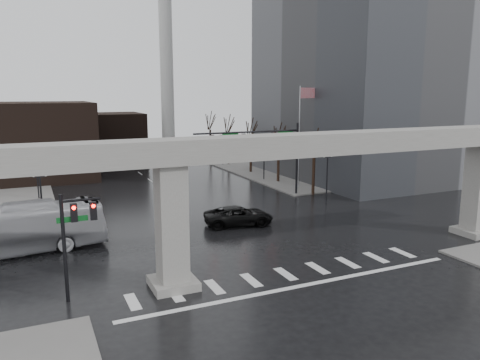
% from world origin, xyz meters
% --- Properties ---
extents(ground, '(160.00, 160.00, 0.00)m').
position_xyz_m(ground, '(0.00, 0.00, 0.00)').
color(ground, black).
rests_on(ground, ground).
extents(sidewalk_ne, '(28.00, 36.00, 0.15)m').
position_xyz_m(sidewalk_ne, '(26.00, 36.00, 0.07)').
color(sidewalk_ne, slate).
rests_on(sidewalk_ne, ground).
extents(elevated_guideway, '(48.00, 2.60, 8.70)m').
position_xyz_m(elevated_guideway, '(1.26, 0.00, 6.88)').
color(elevated_guideway, gray).
rests_on(elevated_guideway, ground).
extents(office_tower, '(22.00, 26.00, 42.00)m').
position_xyz_m(office_tower, '(28.00, 26.00, 21.00)').
color(office_tower, slate).
rests_on(office_tower, ground).
extents(building_far_left, '(16.00, 14.00, 10.00)m').
position_xyz_m(building_far_left, '(-14.00, 42.00, 5.00)').
color(building_far_left, black).
rests_on(building_far_left, ground).
extents(building_far_mid, '(10.00, 10.00, 8.00)m').
position_xyz_m(building_far_mid, '(-2.00, 52.00, 4.00)').
color(building_far_mid, black).
rests_on(building_far_mid, ground).
extents(smokestack, '(3.60, 3.60, 30.00)m').
position_xyz_m(smokestack, '(6.00, 46.00, 13.35)').
color(smokestack, silver).
rests_on(smokestack, ground).
extents(signal_mast_arm, '(12.12, 0.43, 8.00)m').
position_xyz_m(signal_mast_arm, '(8.99, 18.80, 5.83)').
color(signal_mast_arm, black).
rests_on(signal_mast_arm, ground).
extents(signal_left_pole, '(2.30, 0.30, 6.00)m').
position_xyz_m(signal_left_pole, '(-12.25, 0.50, 4.07)').
color(signal_left_pole, black).
rests_on(signal_left_pole, ground).
extents(flagpole_assembly, '(2.06, 0.12, 12.00)m').
position_xyz_m(flagpole_assembly, '(15.29, 22.00, 7.53)').
color(flagpole_assembly, silver).
rests_on(flagpole_assembly, ground).
extents(lamp_right_0, '(1.22, 0.32, 5.11)m').
position_xyz_m(lamp_right_0, '(13.50, 14.00, 3.47)').
color(lamp_right_0, black).
rests_on(lamp_right_0, ground).
extents(lamp_right_1, '(1.22, 0.32, 5.11)m').
position_xyz_m(lamp_right_1, '(13.50, 28.00, 3.47)').
color(lamp_right_1, black).
rests_on(lamp_right_1, ground).
extents(lamp_right_2, '(1.22, 0.32, 5.11)m').
position_xyz_m(lamp_right_2, '(13.50, 42.00, 3.47)').
color(lamp_right_2, black).
rests_on(lamp_right_2, ground).
extents(lamp_left_0, '(1.22, 0.32, 5.11)m').
position_xyz_m(lamp_left_0, '(-13.50, 14.00, 3.47)').
color(lamp_left_0, black).
rests_on(lamp_left_0, ground).
extents(lamp_left_1, '(1.22, 0.32, 5.11)m').
position_xyz_m(lamp_left_1, '(-13.50, 28.00, 3.47)').
color(lamp_left_1, black).
rests_on(lamp_left_1, ground).
extents(lamp_left_2, '(1.22, 0.32, 5.11)m').
position_xyz_m(lamp_left_2, '(-13.50, 42.00, 3.47)').
color(lamp_left_2, black).
rests_on(lamp_left_2, ground).
extents(tree_right_0, '(1.09, 1.58, 7.50)m').
position_xyz_m(tree_right_0, '(14.53, 18.02, 2.79)').
color(tree_right_0, black).
rests_on(tree_right_0, ground).
extents(tree_right_1, '(1.09, 1.61, 7.67)m').
position_xyz_m(tree_right_1, '(14.53, 26.02, 2.85)').
color(tree_right_1, black).
rests_on(tree_right_1, ground).
extents(tree_right_2, '(1.10, 1.63, 7.85)m').
position_xyz_m(tree_right_2, '(14.53, 34.02, 2.91)').
color(tree_right_2, black).
rests_on(tree_right_2, ground).
extents(tree_right_3, '(1.11, 1.66, 8.02)m').
position_xyz_m(tree_right_3, '(14.53, 42.02, 2.98)').
color(tree_right_3, black).
rests_on(tree_right_3, ground).
extents(tree_right_4, '(1.12, 1.69, 8.19)m').
position_xyz_m(tree_right_4, '(14.53, 50.02, 3.04)').
color(tree_right_4, black).
rests_on(tree_right_4, ground).
extents(pickup_truck, '(6.31, 3.73, 1.65)m').
position_xyz_m(pickup_truck, '(1.88, 10.28, 0.82)').
color(pickup_truck, black).
rests_on(pickup_truck, ground).
extents(city_bus, '(12.82, 3.75, 3.53)m').
position_xyz_m(city_bus, '(-15.65, 10.22, 1.76)').
color(city_bus, '#B0B0B5').
rests_on(city_bus, ground).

